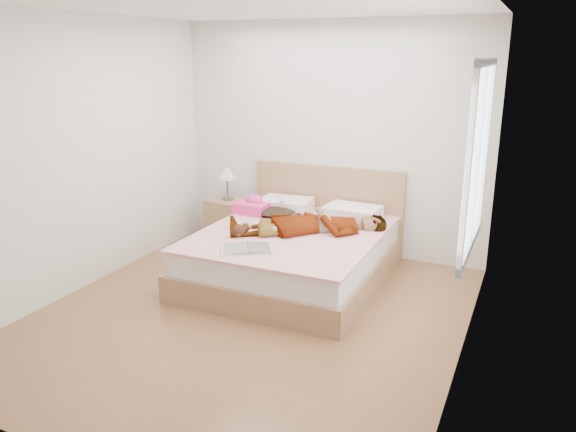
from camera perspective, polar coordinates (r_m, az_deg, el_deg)
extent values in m
plane|color=#4B2D17|center=(5.05, -4.04, -10.14)|extent=(4.00, 4.00, 0.00)
imported|color=white|center=(5.65, 2.20, -0.41)|extent=(1.71, 1.33, 0.22)
ellipsoid|color=black|center=(6.29, -1.06, 0.67)|extent=(0.46, 0.57, 0.08)
cube|color=silver|center=(6.18, -0.68, 1.77)|extent=(0.09, 0.10, 0.05)
plane|color=white|center=(4.54, -4.74, 20.73)|extent=(4.00, 4.00, 0.00)
plane|color=beige|center=(6.42, 4.28, 7.79)|extent=(3.60, 0.00, 3.60)
plane|color=silver|center=(3.08, -22.45, -2.83)|extent=(3.60, 0.00, 3.60)
plane|color=silver|center=(5.70, -20.56, 5.71)|extent=(0.00, 4.00, 4.00)
plane|color=silver|center=(4.09, 18.37, 2.11)|extent=(0.00, 4.00, 4.00)
cube|color=white|center=(4.35, 18.74, 5.57)|extent=(0.02, 1.10, 1.30)
cube|color=silver|center=(3.78, 17.77, 4.15)|extent=(0.04, 0.06, 1.42)
cube|color=silver|center=(4.92, 19.48, 6.66)|extent=(0.04, 0.06, 1.42)
cube|color=silver|center=(4.51, 17.96, -2.93)|extent=(0.04, 1.22, 0.06)
cube|color=silver|center=(4.28, 19.58, 14.53)|extent=(0.04, 1.22, 0.06)
cube|color=silver|center=(4.35, 18.68, 5.58)|extent=(0.03, 0.04, 1.30)
cube|color=brown|center=(5.78, 0.41, -5.18)|extent=(1.78, 2.08, 0.26)
cube|color=silver|center=(5.69, 0.42, -2.93)|extent=(1.70, 2.00, 0.22)
cube|color=silver|center=(5.65, 0.42, -1.74)|extent=(1.74, 2.04, 0.03)
cube|color=brown|center=(6.55, 4.01, 0.80)|extent=(1.80, 0.07, 1.00)
cube|color=white|center=(6.42, -0.23, 1.21)|extent=(0.61, 0.44, 0.13)
cube|color=white|center=(6.14, 6.57, 0.40)|extent=(0.60, 0.43, 0.13)
cube|color=#F74380|center=(6.30, -3.60, 0.86)|extent=(0.39, 0.31, 0.12)
ellipsoid|color=#F342A0|center=(6.33, -3.44, 1.68)|extent=(0.27, 0.25, 0.11)
cube|color=silver|center=(5.15, -4.21, -3.36)|extent=(0.56, 0.50, 0.01)
cube|color=white|center=(5.15, -5.56, -3.29)|extent=(0.36, 0.39, 0.02)
cube|color=#262626|center=(5.15, -2.86, -3.20)|extent=(0.36, 0.39, 0.02)
cylinder|color=white|center=(5.52, -1.20, -1.52)|extent=(0.09, 0.09, 0.09)
torus|color=white|center=(5.51, -0.76, -1.53)|extent=(0.07, 0.02, 0.07)
cylinder|color=black|center=(5.51, -1.20, -1.14)|extent=(0.08, 0.08, 0.00)
ellipsoid|color=black|center=(5.51, -5.04, -1.46)|extent=(0.19, 0.20, 0.12)
ellipsoid|color=#F4E5CB|center=(5.50, -5.16, -1.40)|extent=(0.10, 0.11, 0.06)
sphere|color=black|center=(5.56, -4.34, -1.18)|extent=(0.09, 0.09, 0.09)
sphere|color=pink|center=(5.60, -4.33, -0.87)|extent=(0.03, 0.03, 0.03)
sphere|color=pink|center=(5.55, -3.91, -1.01)|extent=(0.03, 0.03, 0.03)
ellipsoid|color=black|center=(5.54, -5.67, -1.70)|extent=(0.05, 0.06, 0.03)
ellipsoid|color=black|center=(5.46, -5.01, -1.94)|extent=(0.05, 0.06, 0.03)
cube|color=#936B44|center=(6.88, -6.07, -0.50)|extent=(0.50, 0.46, 0.54)
cylinder|color=#454545|center=(6.80, -6.14, 1.75)|extent=(0.16, 0.16, 0.02)
cylinder|color=#535353|center=(6.77, -6.18, 2.87)|extent=(0.03, 0.03, 0.27)
cone|color=beige|center=(6.73, -6.23, 4.41)|extent=(0.25, 0.25, 0.16)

